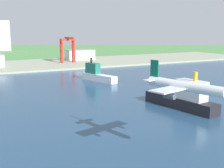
# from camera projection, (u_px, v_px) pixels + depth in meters

# --- Properties ---
(ground_plane) EXTENTS (2400.00, 2400.00, 0.00)m
(ground_plane) POSITION_uv_depth(u_px,v_px,m) (43.00, 92.00, 259.97)
(ground_plane) COLOR #538D4D
(water_bay) EXTENTS (840.00, 360.00, 0.15)m
(water_bay) POSITION_uv_depth(u_px,v_px,m) (65.00, 107.00, 207.55)
(water_bay) COLOR navy
(water_bay) RESTS_ON ground
(industrial_pier) EXTENTS (840.00, 140.00, 2.50)m
(industrial_pier) POSITION_uv_depth(u_px,v_px,m) (9.00, 66.00, 425.70)
(industrial_pier) COLOR #9CA28A
(industrial_pier) RESTS_ON ground
(airplane_landing) EXTENTS (32.57, 39.74, 13.29)m
(airplane_landing) POSITION_uv_depth(u_px,v_px,m) (186.00, 87.00, 119.06)
(airplane_landing) COLOR silver
(ferry_boat) EXTENTS (21.51, 46.61, 23.81)m
(ferry_boat) POSITION_uv_depth(u_px,v_px,m) (97.00, 75.00, 312.95)
(ferry_boat) COLOR white
(ferry_boat) RESTS_ON water_bay
(cargo_ship) EXTENTS (19.47, 59.19, 26.51)m
(cargo_ship) POSITION_uv_depth(u_px,v_px,m) (184.00, 98.00, 202.87)
(cargo_ship) COLOR black
(cargo_ship) RESTS_ON water_bay
(port_crane_red) EXTENTS (21.67, 39.64, 39.36)m
(port_crane_red) POSITION_uv_depth(u_px,v_px,m) (68.00, 45.00, 455.81)
(port_crane_red) COLOR #B72D23
(port_crane_red) RESTS_ON industrial_pier
(warehouse_annex) EXTENTS (46.71, 24.15, 16.99)m
(warehouse_annex) POSITION_uv_depth(u_px,v_px,m) (80.00, 55.00, 503.50)
(warehouse_annex) COLOR silver
(warehouse_annex) RESTS_ON industrial_pier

